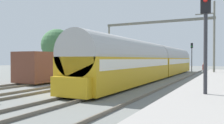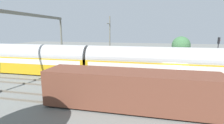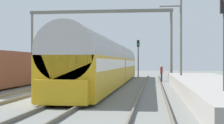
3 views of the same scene
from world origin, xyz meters
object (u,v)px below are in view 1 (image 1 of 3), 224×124
object	(u,v)px
railway_signal_near	(206,35)
railway_signal_far	(192,53)
person_crossing	(204,68)
catenary_gantry	(156,34)
passenger_train	(156,61)
freight_car	(70,66)

from	to	relation	value
railway_signal_near	railway_signal_far	world-z (taller)	railway_signal_far
person_crossing	catenary_gantry	size ratio (longest dim) A/B	0.11
passenger_train	railway_signal_far	xyz separation A→B (m)	(1.92, 15.60, 1.23)
passenger_train	railway_signal_near	distance (m)	18.40
person_crossing	railway_signal_far	xyz separation A→B (m)	(-2.89, 10.78, 2.17)
railway_signal_near	catenary_gantry	world-z (taller)	catenary_gantry
railway_signal_far	catenary_gantry	world-z (taller)	catenary_gantry
person_crossing	railway_signal_near	distance (m)	22.07
person_crossing	catenary_gantry	xyz separation A→B (m)	(-6.76, 2.06, 4.85)
passenger_train	railway_signal_far	distance (m)	15.76
railway_signal_near	catenary_gantry	distance (m)	25.63
freight_car	railway_signal_far	world-z (taller)	railway_signal_far
freight_car	passenger_train	bearing A→B (deg)	38.31
catenary_gantry	freight_car	bearing A→B (deg)	-114.19
railway_signal_near	passenger_train	bearing A→B (deg)	111.72
railway_signal_far	catenary_gantry	size ratio (longest dim) A/B	0.31
freight_car	person_crossing	size ratio (longest dim) A/B	7.51
passenger_train	freight_car	bearing A→B (deg)	-141.69
freight_car	catenary_gantry	world-z (taller)	catenary_gantry
passenger_train	person_crossing	distance (m)	6.87
person_crossing	railway_signal_far	size ratio (longest dim) A/B	0.35
freight_car	railway_signal_near	world-z (taller)	railway_signal_near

